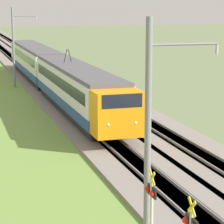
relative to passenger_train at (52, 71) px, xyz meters
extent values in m
cube|color=gray|center=(11.95, 0.00, -2.18)|extent=(240.00, 4.40, 0.30)
cube|color=gray|center=(11.95, -4.00, -2.18)|extent=(240.00, 4.40, 0.30)
cube|color=#4C4238|center=(11.95, 0.00, -2.18)|extent=(240.00, 1.57, 0.30)
cube|color=gray|center=(11.95, 0.53, -1.95)|extent=(240.00, 0.07, 0.15)
cube|color=gray|center=(11.95, -0.53, -1.95)|extent=(240.00, 0.07, 0.15)
cube|color=#4C4238|center=(11.95, -4.00, -2.18)|extent=(240.00, 1.57, 0.30)
cube|color=gray|center=(11.95, -3.47, -1.95)|extent=(240.00, 0.07, 0.15)
cube|color=gray|center=(11.95, -4.54, -1.95)|extent=(240.00, 0.07, 0.15)
cube|color=orange|center=(-20.98, 0.00, -0.01)|extent=(1.88, 2.86, 2.64)
cube|color=black|center=(-21.26, 0.00, 0.88)|extent=(1.35, 2.39, 0.79)
sphere|color=#F2EAC6|center=(-21.87, 0.82, -0.44)|extent=(0.20, 0.20, 0.20)
sphere|color=#F2EAC6|center=(-21.87, -0.82, -0.44)|extent=(0.20, 0.20, 0.20)
cube|color=navy|center=(-10.29, 0.00, -0.96)|extent=(19.51, 2.98, 0.74)
cube|color=silver|center=(-10.29, 0.00, 0.36)|extent=(19.51, 2.98, 1.90)
cube|color=black|center=(-10.29, 0.00, 0.52)|extent=(17.95, 3.00, 0.80)
cube|color=#515156|center=(-10.29, 0.00, 1.44)|extent=(19.51, 2.74, 0.25)
cube|color=black|center=(-10.29, 0.00, -1.60)|extent=(18.54, 2.53, 0.55)
cylinder|color=black|center=(-18.24, 0.53, -1.45)|extent=(0.86, 0.12, 0.86)
cylinder|color=black|center=(-18.24, -0.53, -1.45)|extent=(0.86, 0.12, 0.86)
cube|color=navy|center=(10.76, 0.00, -0.96)|extent=(21.39, 2.98, 0.74)
cube|color=silver|center=(10.76, 0.00, 0.36)|extent=(21.39, 2.98, 1.90)
cube|color=black|center=(10.76, 0.00, 0.52)|extent=(19.68, 3.00, 0.80)
cube|color=#515156|center=(10.76, 0.00, 1.44)|extent=(21.39, 2.74, 0.25)
cube|color=black|center=(10.76, 0.00, -1.60)|extent=(20.32, 2.53, 0.55)
cylinder|color=black|center=(-7.36, 0.17, 2.12)|extent=(0.06, 0.33, 1.08)
cylinder|color=black|center=(-7.36, -0.17, 2.12)|extent=(0.06, 0.33, 1.08)
cube|color=black|center=(-18.24, 0.00, -2.33)|extent=(0.10, 0.10, 0.00)
cube|color=black|center=(-37.52, 3.04, 0.39)|extent=(0.70, 0.06, 0.36)
sphere|color=red|center=(-37.29, 3.11, 0.39)|extent=(0.20, 0.20, 0.20)
cube|color=yellow|center=(-37.52, 3.04, 0.86)|extent=(0.49, 0.03, 0.49)
cube|color=yellow|center=(-37.52, 3.04, 0.86)|extent=(0.49, 0.03, 0.49)
cylinder|color=beige|center=(-34.56, 3.05, -0.85)|extent=(0.11, 0.11, 2.95)
cube|color=black|center=(-34.56, 3.05, 0.27)|extent=(0.70, 0.06, 0.36)
sphere|color=red|center=(-34.78, 3.12, 0.27)|extent=(0.20, 0.20, 0.20)
sphere|color=red|center=(-34.33, 3.12, 0.27)|extent=(0.20, 0.20, 0.20)
cube|color=yellow|center=(-34.56, 3.05, 0.74)|extent=(0.49, 0.03, 0.49)
cube|color=yellow|center=(-34.56, 3.05, 0.74)|extent=(0.49, 0.03, 0.49)
cylinder|color=slate|center=(-33.95, 2.99, 1.76)|extent=(0.22, 0.22, 8.17)
cylinder|color=slate|center=(-33.95, 1.79, 4.95)|extent=(0.08, 2.40, 0.08)
cylinder|color=#B2ADA8|center=(-33.95, 0.59, 4.75)|extent=(0.10, 0.10, 0.30)
cylinder|color=slate|center=(5.12, 2.99, 1.81)|extent=(0.22, 0.22, 8.27)
cylinder|color=slate|center=(5.12, 1.79, 5.04)|extent=(0.08, 2.40, 0.08)
cylinder|color=#B2ADA8|center=(5.12, 0.59, 4.84)|extent=(0.10, 0.10, 0.30)
cylinder|color=#B2ADA8|center=(44.19, 0.59, 4.47)|extent=(0.10, 0.10, 0.30)
camera|label=1|loc=(-49.81, 9.00, 6.22)|focal=85.00mm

